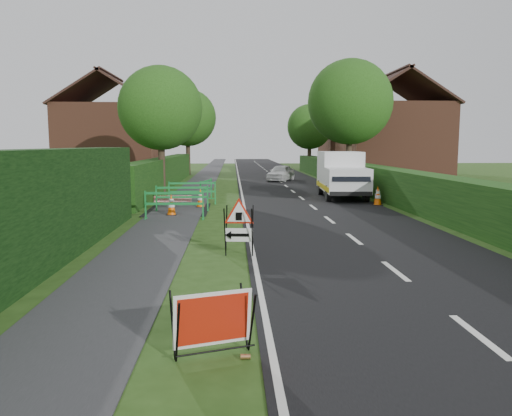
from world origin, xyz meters
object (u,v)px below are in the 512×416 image
red_rect_sign (213,320)px  triangle_sign (237,223)px  works_van (342,174)px  hatchback_car (281,173)px

red_rect_sign → triangle_sign: bearing=68.3°
red_rect_sign → works_van: 19.05m
red_rect_sign → hatchback_car: (3.70, 29.59, 0.11)m
triangle_sign → hatchback_car: (3.35, 24.09, -0.23)m
works_van → hatchback_car: works_van is taller
red_rect_sign → hatchback_car: bearing=64.9°
works_van → hatchback_car: 11.55m
red_rect_sign → hatchback_car: hatchback_car is taller
triangle_sign → hatchback_car: 24.32m
works_van → red_rect_sign: bearing=-103.7°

